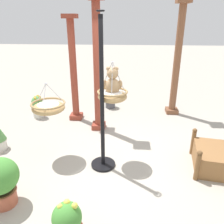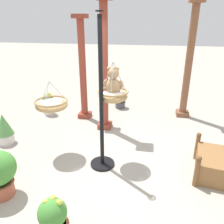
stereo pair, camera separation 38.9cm
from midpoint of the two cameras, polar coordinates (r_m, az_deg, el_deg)
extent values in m
plane|color=#A8A093|center=(4.32, 2.50, -12.79)|extent=(40.00, 40.00, 0.00)
cylinder|color=black|center=(3.68, 0.28, 3.18)|extent=(0.07, 0.07, 2.56)
cylinder|color=black|center=(4.27, 0.25, -12.99)|extent=(0.44, 0.44, 0.04)
torus|color=black|center=(3.47, 0.33, 24.23)|extent=(0.12, 0.12, 0.02)
ellipsoid|color=tan|center=(3.90, 3.09, 3.89)|extent=(0.50, 0.50, 0.19)
torus|color=#97794E|center=(3.87, 3.12, 5.09)|extent=(0.53, 0.53, 0.04)
ellipsoid|color=silver|center=(3.89, 3.10, 4.17)|extent=(0.44, 0.44, 0.15)
cylinder|color=#B7B7BC|center=(3.85, 4.81, 8.88)|extent=(0.22, 0.13, 0.51)
cylinder|color=#B7B7BC|center=(3.87, 1.81, 9.03)|extent=(0.22, 0.13, 0.51)
cylinder|color=#B7B7BC|center=(3.69, 2.97, 8.33)|extent=(0.01, 0.24, 0.51)
torus|color=#B7B7BC|center=(3.75, 3.28, 12.54)|extent=(0.06, 0.06, 0.01)
ellipsoid|color=tan|center=(3.85, 3.16, 6.38)|extent=(0.25, 0.21, 0.30)
sphere|color=tan|center=(3.80, 3.24, 9.72)|extent=(0.22, 0.22, 0.19)
ellipsoid|color=tan|center=(3.87, 3.37, 9.75)|extent=(0.10, 0.08, 0.06)
sphere|color=black|center=(3.90, 3.42, 9.88)|extent=(0.03, 0.03, 0.03)
sphere|color=tan|center=(3.79, 2.23, 10.91)|extent=(0.07, 0.07, 0.07)
sphere|color=tan|center=(3.77, 4.30, 10.82)|extent=(0.07, 0.07, 0.07)
ellipsoid|color=tan|center=(3.89, 1.30, 7.14)|extent=(0.08, 0.14, 0.19)
ellipsoid|color=tan|center=(3.86, 5.18, 6.93)|extent=(0.08, 0.14, 0.19)
ellipsoid|color=tan|center=(4.00, 2.34, 5.37)|extent=(0.09, 0.17, 0.09)
ellipsoid|color=tan|center=(3.98, 4.31, 5.26)|extent=(0.09, 0.17, 0.09)
ellipsoid|color=tan|center=(4.27, -12.52, 1.57)|extent=(0.59, 0.59, 0.19)
torus|color=#97794E|center=(4.24, -12.62, 2.67)|extent=(0.62, 0.62, 0.04)
ellipsoid|color=silver|center=(4.26, -12.54, 1.82)|extent=(0.52, 0.52, 0.16)
cylinder|color=#B7B7BC|center=(4.20, -11.00, 5.26)|extent=(0.25, 0.15, 0.37)
cylinder|color=#B7B7BC|center=(4.29, -13.95, 5.36)|extent=(0.25, 0.15, 0.37)
cylinder|color=#B7B7BC|center=(4.07, -13.55, 4.45)|extent=(0.01, 0.28, 0.37)
torus|color=#B7B7BC|center=(4.13, -13.05, 7.46)|extent=(0.06, 0.06, 0.01)
cylinder|color=brown|center=(5.81, -5.49, 10.08)|extent=(0.17, 0.17, 2.50)
cube|color=brown|center=(6.18, -5.08, -0.74)|extent=(0.31, 0.31, 0.12)
cube|color=brown|center=(5.67, -6.02, 22.98)|extent=(0.33, 0.33, 0.10)
cylinder|color=brown|center=(5.12, 0.23, 10.41)|extent=(0.17, 0.17, 2.84)
cube|color=brown|center=(5.57, 0.21, -3.39)|extent=(0.31, 0.31, 0.12)
cylinder|color=brown|center=(6.24, 20.56, 11.22)|extent=(0.18, 0.18, 2.83)
cube|color=brown|center=(6.61, 18.97, -0.33)|extent=(0.33, 0.33, 0.12)
cube|color=brown|center=(6.15, 22.59, 24.66)|extent=(0.35, 0.35, 0.10)
cube|color=olive|center=(4.39, 27.14, -11.97)|extent=(0.75, 0.90, 0.38)
cube|color=#382819|center=(4.31, 27.52, -10.19)|extent=(0.66, 0.79, 0.06)
cylinder|color=brown|center=(4.67, 22.97, -8.36)|extent=(0.08, 0.08, 0.48)
cylinder|color=brown|center=(3.99, 23.32, -14.08)|extent=(0.08, 0.08, 0.48)
sphere|color=brown|center=(4.54, 23.49, -5.39)|extent=(0.09, 0.09, 0.09)
sphere|color=brown|center=(3.84, 23.96, -10.78)|extent=(0.09, 0.09, 0.09)
cylinder|color=beige|center=(5.30, -23.28, -6.23)|extent=(0.33, 0.33, 0.22)
torus|color=#BCB7AE|center=(5.25, -23.45, -5.25)|extent=(0.36, 0.36, 0.03)
cylinder|color=#382819|center=(5.25, -23.44, -5.30)|extent=(0.29, 0.29, 0.03)
cone|color=#56934C|center=(5.15, -23.85, -2.92)|extent=(0.36, 0.36, 0.45)
cylinder|color=#AD563D|center=(3.89, -23.40, -17.44)|extent=(0.35, 0.35, 0.24)
torus|color=#9C4E37|center=(3.82, -23.66, -16.17)|extent=(0.39, 0.39, 0.03)
cylinder|color=#382819|center=(3.83, -23.65, -16.23)|extent=(0.31, 0.31, 0.03)
cylinder|color=beige|center=(6.49, -14.02, 0.60)|extent=(0.28, 0.28, 0.28)
torus|color=#BCB7AE|center=(6.45, -14.13, 1.68)|extent=(0.31, 0.31, 0.03)
cylinder|color=#382819|center=(6.45, -14.13, 1.64)|extent=(0.25, 0.25, 0.03)
ellipsoid|color=#56934C|center=(6.39, -14.27, 3.08)|extent=(0.29, 0.29, 0.31)
sphere|color=gold|center=(6.30, -13.66, 4.35)|extent=(0.06, 0.06, 0.06)
sphere|color=gold|center=(6.42, -14.10, 4.51)|extent=(0.06, 0.06, 0.06)
sphere|color=gold|center=(6.35, -14.70, 4.25)|extent=(0.06, 0.06, 0.06)
sphere|color=gold|center=(6.28, -14.70, 3.95)|extent=(0.06, 0.06, 0.06)
cylinder|color=#4C4C51|center=(6.80, 3.73, 1.85)|extent=(0.29, 0.29, 0.19)
torus|color=#444449|center=(6.77, 3.75, 2.52)|extent=(0.32, 0.32, 0.03)
cylinder|color=#382819|center=(6.77, 3.75, 2.48)|extent=(0.25, 0.25, 0.03)
ellipsoid|color=#38843D|center=(6.72, 3.78, 3.56)|extent=(0.35, 0.35, 0.24)
sphere|color=#E0384C|center=(6.69, 4.31, 4.64)|extent=(0.08, 0.08, 0.08)
sphere|color=#E0384C|center=(6.76, 3.91, 4.86)|extent=(0.05, 0.05, 0.05)
sphere|color=#E0384C|center=(6.68, 3.44, 4.57)|extent=(0.07, 0.07, 0.07)
ellipsoid|color=#478E38|center=(2.90, -10.85, -23.91)|extent=(0.34, 0.34, 0.36)
sphere|color=#E5DB4C|center=(2.76, -8.97, -21.69)|extent=(0.07, 0.07, 0.07)
sphere|color=#E5DB4C|center=(2.82, -10.71, -20.76)|extent=(0.08, 0.08, 0.08)
sphere|color=#E5DB4C|center=(2.80, -12.44, -21.39)|extent=(0.06, 0.06, 0.06)
camera|label=1|loc=(0.19, -87.14, 1.20)|focal=36.16mm
camera|label=2|loc=(0.19, 92.86, -1.20)|focal=36.16mm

